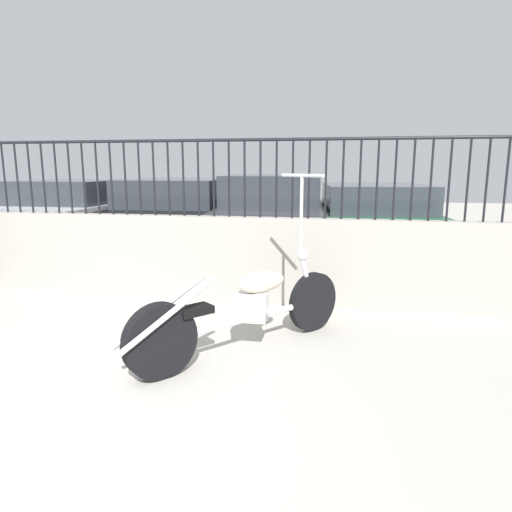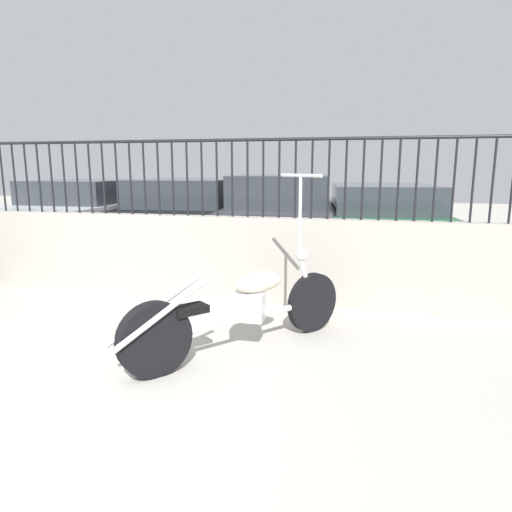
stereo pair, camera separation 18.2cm
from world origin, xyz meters
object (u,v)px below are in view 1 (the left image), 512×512
Objects in this scene: motorcycle_white at (237,311)px; car_dark_grey at (273,216)px; car_silver at (80,215)px; car_black at (179,215)px; car_green at (371,222)px.

car_dark_grey is at bearing 45.07° from motorcycle_white.
motorcycle_white is 4.38m from car_dark_grey.
car_silver is 3.65m from car_dark_grey.
car_silver is 0.87× the size of car_black.
car_green is at bearing -96.66° from car_dark_grey.
car_green is (5.32, 0.10, -0.02)m from car_silver.
car_black is 3.52m from car_green.
car_black is at bearing 65.81° from motorcycle_white.
car_dark_grey is 1.67m from car_green.
motorcycle_white is 4.50m from car_green.
motorcycle_white is 5.12m from car_black.
car_black is at bearing -77.50° from car_silver.
car_black is (-2.20, 4.61, 0.31)m from motorcycle_white.
motorcycle_white is 0.40× the size of car_black.
car_green is at bearing 23.39° from motorcycle_white.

